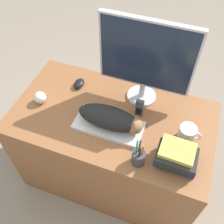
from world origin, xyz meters
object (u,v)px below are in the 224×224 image
coffee_mug (187,133)px  pen_cup (138,157)px  computer_mouse (79,84)px  keyboard (109,126)px  baseball (40,98)px  cat (112,118)px  phone (139,108)px  monitor (146,59)px  book_stack (177,157)px

coffee_mug → pen_cup: pen_cup is taller
computer_mouse → coffee_mug: 0.77m
keyboard → baseball: bearing=175.6°
keyboard → pen_cup: 0.28m
coffee_mug → keyboard: bearing=-169.9°
cat → phone: (0.12, 0.15, -0.03)m
keyboard → phone: (0.14, 0.15, 0.05)m
coffee_mug → pen_cup: (-0.21, -0.24, 0.00)m
cat → baseball: size_ratio=4.99×
keyboard → baseball: (-0.48, 0.04, 0.03)m
cat → computer_mouse: bearing=142.3°
keyboard → monitor: (0.11, 0.30, 0.31)m
pen_cup → monitor: bearing=104.0°
phone → book_stack: size_ratio=0.57×
baseball → book_stack: 0.90m
coffee_mug → phone: 0.31m
cat → monitor: bearing=72.1°
computer_mouse → pen_cup: 0.68m
monitor → phone: monitor is taller
cat → book_stack: bearing=-14.2°
phone → monitor: bearing=100.1°
cat → baseball: cat is taller
computer_mouse → book_stack: (0.73, -0.35, 0.04)m
coffee_mug → pen_cup: size_ratio=0.62×
computer_mouse → book_stack: 0.81m
cat → baseball: 0.50m
coffee_mug → baseball: coffee_mug is taller
cat → baseball: bearing=175.8°
coffee_mug → baseball: (-0.92, -0.04, -0.01)m
baseball → phone: (0.62, 0.11, 0.02)m
cat → coffee_mug: bearing=10.5°
monitor → phone: bearing=-79.9°
keyboard → computer_mouse: (-0.31, 0.25, 0.01)m
pen_cup → baseball: bearing=164.1°
cat → pen_cup: pen_cup is taller
computer_mouse → baseball: size_ratio=1.25×
keyboard → book_stack: book_stack is taller
monitor → book_stack: size_ratio=2.55×
computer_mouse → book_stack: size_ratio=0.44×
keyboard → computer_mouse: 0.40m
cat → pen_cup: 0.27m
pen_cup → coffee_mug: bearing=48.5°
cat → baseball: (-0.49, 0.04, -0.05)m
keyboard → baseball: size_ratio=5.29×
monitor → pen_cup: size_ratio=2.67×
keyboard → cat: 0.08m
pen_cup → book_stack: bearing=18.5°
keyboard → computer_mouse: bearing=140.7°
coffee_mug → monitor: bearing=146.5°
keyboard → monitor: 0.44m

